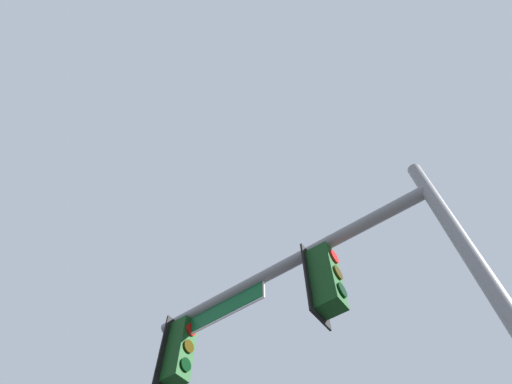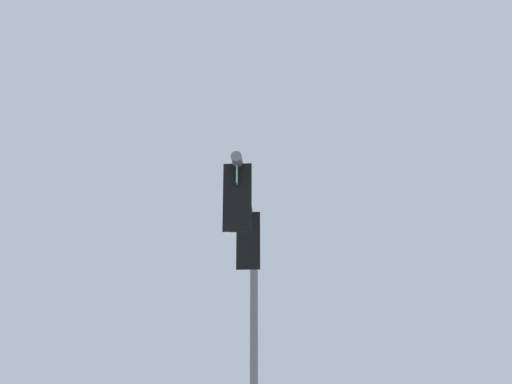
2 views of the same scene
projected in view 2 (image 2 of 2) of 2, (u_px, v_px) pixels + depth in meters
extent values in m
cylinder|color=gray|center=(254.00, 358.00, 16.61)|extent=(0.19, 0.19, 7.09)
cylinder|color=gray|center=(246.00, 203.00, 15.20)|extent=(5.11, 1.05, 0.20)
cube|color=black|center=(248.00, 240.00, 15.52)|extent=(0.12, 0.52, 1.30)
cube|color=#144719|center=(249.00, 243.00, 15.70)|extent=(0.41, 0.38, 1.10)
cylinder|color=#144719|center=(249.00, 217.00, 15.91)|extent=(0.04, 0.04, 0.12)
cylinder|color=red|center=(250.00, 231.00, 16.00)|extent=(0.07, 0.22, 0.22)
cylinder|color=#392D05|center=(249.00, 245.00, 15.89)|extent=(0.07, 0.22, 0.22)
cylinder|color=black|center=(249.00, 260.00, 15.78)|extent=(0.07, 0.22, 0.22)
cube|color=black|center=(237.00, 197.00, 12.87)|extent=(0.12, 0.52, 1.30)
cube|color=#144719|center=(238.00, 201.00, 13.04)|extent=(0.41, 0.38, 1.10)
cylinder|color=#144719|center=(238.00, 170.00, 13.25)|extent=(0.04, 0.04, 0.12)
cylinder|color=red|center=(239.00, 187.00, 13.34)|extent=(0.07, 0.22, 0.22)
cylinder|color=#392D05|center=(239.00, 204.00, 13.23)|extent=(0.07, 0.22, 0.22)
cylinder|color=black|center=(239.00, 221.00, 13.12)|extent=(0.07, 0.22, 0.22)
cube|color=#0F602D|center=(241.00, 192.00, 13.84)|extent=(2.02, 0.38, 0.32)
cube|color=white|center=(241.00, 192.00, 13.84)|extent=(2.07, 0.37, 0.38)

